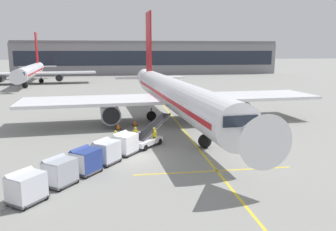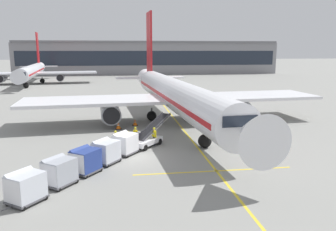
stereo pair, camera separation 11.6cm
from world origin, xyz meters
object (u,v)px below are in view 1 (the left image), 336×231
at_px(baggage_cart_fourth, 59,171).
at_px(ground_crew_marshaller, 135,135).
at_px(baggage_cart_lead, 125,143).
at_px(ground_crew_by_carts, 128,139).
at_px(belt_loader, 147,137).
at_px(safety_cone_engine_keepout, 118,126).
at_px(baggage_cart_second, 106,151).
at_px(baggage_cart_fifth, 26,187).
at_px(distant_airplane, 31,71).
at_px(baggage_cart_third, 85,160).
at_px(safety_cone_wingtip, 135,123).
at_px(parked_airplane, 174,94).
at_px(ground_crew_wingwalker, 154,135).
at_px(ground_crew_by_loader, 116,139).

xyz_separation_m(baggage_cart_fourth, ground_crew_marshaller, (5.45, 9.03, -0.00)).
bearing_deg(baggage_cart_lead, ground_crew_by_carts, 76.74).
relative_size(belt_loader, ground_crew_marshaller, 2.86).
distance_m(ground_crew_by_carts, safety_cone_engine_keepout, 8.46).
bearing_deg(baggage_cart_second, baggage_cart_fifth, -124.15).
bearing_deg(baggage_cart_lead, baggage_cart_fourth, -125.26).
distance_m(baggage_cart_fifth, distant_airplane, 76.22).
relative_size(baggage_cart_lead, baggage_cart_fifth, 1.00).
height_order(baggage_cart_third, safety_cone_wingtip, baggage_cart_third).
relative_size(parked_airplane, ground_crew_marshaller, 26.61).
height_order(baggage_cart_second, baggage_cart_fifth, same).
height_order(belt_loader, safety_cone_wingtip, belt_loader).
bearing_deg(ground_crew_by_carts, safety_cone_engine_keepout, 95.94).
xyz_separation_m(baggage_cart_second, ground_crew_marshaller, (2.57, 4.95, -0.00)).
height_order(ground_crew_by_carts, ground_crew_wingwalker, same).
xyz_separation_m(parked_airplane, belt_loader, (-4.25, -10.52, -2.59)).
distance_m(baggage_cart_fourth, safety_cone_wingtip, 18.35).
xyz_separation_m(belt_loader, ground_crew_marshaller, (-1.10, 0.42, 0.18)).
distance_m(ground_crew_marshaller, safety_cone_wingtip, 8.40).
distance_m(belt_loader, baggage_cart_fifth, 13.64).
bearing_deg(safety_cone_wingtip, baggage_cart_third, -105.58).
distance_m(ground_crew_by_loader, distant_airplane, 67.87).
bearing_deg(distant_airplane, ground_crew_by_carts, -69.88).
relative_size(parked_airplane, distant_airplane, 1.10).
bearing_deg(baggage_cart_second, distant_airplane, 107.81).
xyz_separation_m(parked_airplane, baggage_cart_second, (-7.91, -15.05, -2.40)).
distance_m(safety_cone_wingtip, distant_airplane, 59.77).
relative_size(baggage_cart_fourth, ground_crew_by_carts, 1.53).
bearing_deg(safety_cone_wingtip, ground_crew_by_carts, -96.18).
relative_size(baggage_cart_lead, ground_crew_wingwalker, 1.53).
bearing_deg(baggage_cart_fourth, belt_loader, 52.78).
distance_m(baggage_cart_fifth, ground_crew_by_carts, 11.65).
bearing_deg(baggage_cart_fifth, baggage_cart_lead, 55.55).
xyz_separation_m(baggage_cart_lead, baggage_cart_fifth, (-5.92, -8.63, 0.00)).
xyz_separation_m(ground_crew_marshaller, ground_crew_wingwalker, (1.72, -0.46, 0.00)).
distance_m(ground_crew_marshaller, distant_airplane, 67.34).
distance_m(baggage_cart_lead, baggage_cart_second, 2.64).
relative_size(baggage_cart_second, baggage_cart_third, 1.00).
height_order(parked_airplane, safety_cone_engine_keepout, parked_airplane).
bearing_deg(distant_airplane, safety_cone_wingtip, -65.62).
distance_m(baggage_cart_fourth, safety_cone_engine_keepout, 16.32).
bearing_deg(belt_loader, ground_crew_marshaller, 159.15).
relative_size(belt_loader, baggage_cart_second, 1.87).
distance_m(ground_crew_wingwalker, safety_cone_wingtip, 8.96).
distance_m(ground_crew_marshaller, ground_crew_wingwalker, 1.78).
xyz_separation_m(belt_loader, baggage_cart_lead, (-2.14, -2.38, 0.18)).
xyz_separation_m(baggage_cart_third, ground_crew_wingwalker, (5.68, 6.56, -0.00)).
xyz_separation_m(parked_airplane, safety_cone_engine_keepout, (-6.97, -3.28, -3.02)).
relative_size(baggage_cart_third, safety_cone_engine_keepout, 3.41).
bearing_deg(ground_crew_by_carts, parked_airplane, 62.44).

